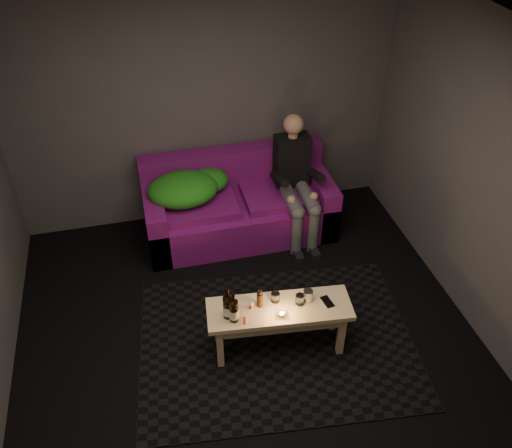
{
  "coord_description": "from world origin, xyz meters",
  "views": [
    {
      "loc": [
        -0.69,
        -2.83,
        3.76
      ],
      "look_at": [
        0.27,
        1.09,
        0.61
      ],
      "focal_mm": 38.0,
      "sensor_mm": 36.0,
      "label": 1
    }
  ],
  "objects": [
    {
      "name": "room",
      "position": [
        0.0,
        0.47,
        1.64
      ],
      "size": [
        4.5,
        4.5,
        4.5
      ],
      "color": "silver",
      "rests_on": "ground"
    },
    {
      "name": "coffee_table",
      "position": [
        0.23,
        0.11,
        0.4
      ],
      "size": [
        1.23,
        0.51,
        0.49
      ],
      "rotation": [
        0.0,
        0.0,
        -0.11
      ],
      "color": "#DCAD80",
      "rests_on": "rug"
    },
    {
      "name": "rug",
      "position": [
        0.23,
        0.16,
        0.01
      ],
      "size": [
        2.57,
        1.99,
        0.01
      ],
      "primitive_type": "cube",
      "rotation": [
        0.0,
        0.0,
        -0.11
      ],
      "color": "black",
      "rests_on": "floor"
    },
    {
      "name": "person",
      "position": [
        0.84,
        1.66,
        0.69
      ],
      "size": [
        0.36,
        0.82,
        1.32
      ],
      "color": "black",
      "rests_on": "sofa"
    },
    {
      "name": "beer_bottle_a",
      "position": [
        -0.2,
        0.12,
        0.6
      ],
      "size": [
        0.08,
        0.08,
        0.31
      ],
      "color": "black",
      "rests_on": "coffee_table"
    },
    {
      "name": "floor",
      "position": [
        0.0,
        0.0,
        0.0
      ],
      "size": [
        4.5,
        4.5,
        0.0
      ],
      "primitive_type": "plane",
      "color": "black",
      "rests_on": "ground"
    },
    {
      "name": "steel_cup",
      "position": [
        0.48,
        0.14,
        0.54
      ],
      "size": [
        0.09,
        0.09,
        0.11
      ],
      "primitive_type": "cylinder",
      "rotation": [
        0.0,
        0.0,
        0.1
      ],
      "color": "#BABEC2",
      "rests_on": "coffee_table"
    },
    {
      "name": "tumbler_back",
      "position": [
        0.22,
        0.19,
        0.53
      ],
      "size": [
        0.09,
        0.09,
        0.09
      ],
      "primitive_type": "cylinder",
      "rotation": [
        0.0,
        0.0,
        0.15
      ],
      "color": "white",
      "rests_on": "coffee_table"
    },
    {
      "name": "pepper_mill",
      "position": [
        0.08,
        0.17,
        0.56
      ],
      "size": [
        0.07,
        0.07,
        0.14
      ],
      "primitive_type": "cylinder",
      "rotation": [
        0.0,
        0.0,
        -0.43
      ],
      "color": "black",
      "rests_on": "coffee_table"
    },
    {
      "name": "tealight",
      "position": [
        0.22,
        0.02,
        0.51
      ],
      "size": [
        0.06,
        0.06,
        0.04
      ],
      "color": "white",
      "rests_on": "coffee_table"
    },
    {
      "name": "green_blanket",
      "position": [
        -0.28,
        1.81,
        0.64
      ],
      "size": [
        0.87,
        0.59,
        0.3
      ],
      "color": "#167A19",
      "rests_on": "sofa"
    },
    {
      "name": "sofa",
      "position": [
        0.25,
        1.82,
        0.31
      ],
      "size": [
        1.98,
        0.89,
        0.85
      ],
      "color": "#731079",
      "rests_on": "floor"
    },
    {
      "name": "smartphone",
      "position": [
        0.63,
        0.08,
        0.49
      ],
      "size": [
        0.09,
        0.15,
        0.01
      ],
      "primitive_type": "cube",
      "rotation": [
        0.0,
        0.0,
        0.17
      ],
      "color": "black",
      "rests_on": "coffee_table"
    },
    {
      "name": "beer_bottle_b",
      "position": [
        -0.16,
        0.07,
        0.6
      ],
      "size": [
        0.08,
        0.08,
        0.31
      ],
      "color": "black",
      "rests_on": "coffee_table"
    },
    {
      "name": "red_lighter",
      "position": [
        -0.08,
        0.04,
        0.49
      ],
      "size": [
        0.03,
        0.07,
        0.01
      ],
      "primitive_type": "cube",
      "rotation": [
        0.0,
        0.0,
        -0.21
      ],
      "color": "red",
      "rests_on": "coffee_table"
    },
    {
      "name": "salt_shaker",
      "position": [
        0.0,
        0.16,
        0.53
      ],
      "size": [
        0.05,
        0.05,
        0.08
      ],
      "primitive_type": "cylinder",
      "rotation": [
        0.0,
        0.0,
        0.32
      ],
      "color": "silver",
      "rests_on": "coffee_table"
    },
    {
      "name": "tumbler_front",
      "position": [
        0.4,
        0.12,
        0.54
      ],
      "size": [
        0.09,
        0.09,
        0.09
      ],
      "primitive_type": "cylinder",
      "rotation": [
        0.0,
        0.0,
        0.24
      ],
      "color": "white",
      "rests_on": "coffee_table"
    }
  ]
}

